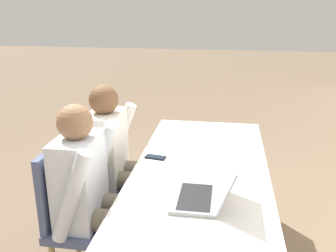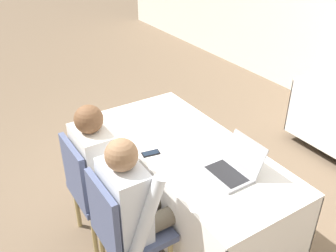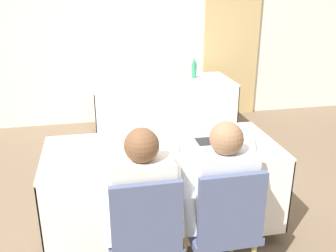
% 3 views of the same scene
% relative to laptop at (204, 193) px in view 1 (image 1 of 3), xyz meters
% --- Properties ---
extents(conference_table_near, '(1.79, 0.80, 0.74)m').
position_rel_laptop_xyz_m(conference_table_near, '(-0.41, -0.05, -0.22)').
color(conference_table_near, white).
rests_on(conference_table_near, ground_plane).
extents(laptop, '(0.32, 0.32, 0.23)m').
position_rel_laptop_xyz_m(laptop, '(0.00, 0.00, 0.00)').
color(laptop, '#99999E').
rests_on(laptop, conference_table_near).
extents(cell_phone, '(0.08, 0.14, 0.01)m').
position_rel_laptop_xyz_m(cell_phone, '(-0.50, -0.35, -0.04)').
color(cell_phone, black).
rests_on(cell_phone, conference_table_near).
extents(paper_beside_laptop, '(0.29, 0.34, 0.00)m').
position_rel_laptop_xyz_m(paper_beside_laptop, '(-1.10, -0.24, -0.04)').
color(paper_beside_laptop, white).
rests_on(paper_beside_laptop, conference_table_near).
extents(chair_near_left, '(0.44, 0.44, 0.91)m').
position_rel_laptop_xyz_m(chair_near_left, '(-0.66, -0.75, -0.28)').
color(chair_near_left, tan).
rests_on(chair_near_left, ground_plane).
extents(chair_near_right, '(0.44, 0.44, 0.91)m').
position_rel_laptop_xyz_m(chair_near_right, '(-0.16, -0.75, -0.28)').
color(chair_near_right, tan).
rests_on(chair_near_right, ground_plane).
extents(person_checkered_shirt, '(0.50, 0.52, 1.17)m').
position_rel_laptop_xyz_m(person_checkered_shirt, '(-0.66, -0.65, -0.12)').
color(person_checkered_shirt, '#665B4C').
rests_on(person_checkered_shirt, ground_plane).
extents(person_white_shirt, '(0.50, 0.52, 1.17)m').
position_rel_laptop_xyz_m(person_white_shirt, '(-0.16, -0.65, -0.12)').
color(person_white_shirt, '#665B4C').
rests_on(person_white_shirt, ground_plane).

